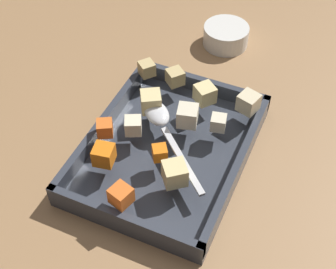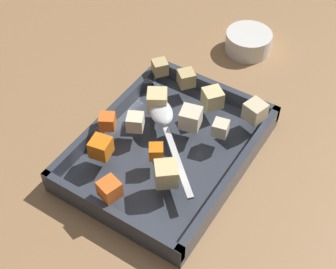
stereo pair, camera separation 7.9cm
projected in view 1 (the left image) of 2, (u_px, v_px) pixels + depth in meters
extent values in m
plane|color=#936D47|center=(176.00, 159.00, 0.82)|extent=(4.00, 4.00, 0.00)
cube|color=#333842|center=(168.00, 153.00, 0.82)|extent=(0.33, 0.25, 0.01)
cube|color=#333842|center=(104.00, 123.00, 0.84)|extent=(0.33, 0.01, 0.03)
cube|color=#333842|center=(237.00, 168.00, 0.77)|extent=(0.33, 0.01, 0.03)
cube|color=#333842|center=(203.00, 85.00, 0.90)|extent=(0.01, 0.25, 0.03)
cube|color=#333842|center=(123.00, 221.00, 0.71)|extent=(0.01, 0.25, 0.03)
cube|color=orange|center=(105.00, 128.00, 0.79)|extent=(0.03, 0.03, 0.03)
cube|color=orange|center=(121.00, 196.00, 0.70)|extent=(0.04, 0.04, 0.03)
cube|color=orange|center=(160.00, 153.00, 0.76)|extent=(0.03, 0.03, 0.02)
cube|color=orange|center=(104.00, 155.00, 0.75)|extent=(0.04, 0.04, 0.03)
cube|color=tan|center=(175.00, 77.00, 0.88)|extent=(0.04, 0.04, 0.03)
cube|color=#E0CC89|center=(205.00, 94.00, 0.84)|extent=(0.04, 0.04, 0.03)
cube|color=#E0CC89|center=(151.00, 102.00, 0.83)|extent=(0.05, 0.05, 0.03)
cube|color=#E0CC89|center=(175.00, 173.00, 0.73)|extent=(0.05, 0.05, 0.03)
cube|color=tan|center=(147.00, 69.00, 0.89)|extent=(0.04, 0.04, 0.03)
cube|color=beige|center=(248.00, 102.00, 0.83)|extent=(0.04, 0.04, 0.03)
cube|color=beige|center=(133.00, 126.00, 0.80)|extent=(0.04, 0.04, 0.03)
cube|color=beige|center=(218.00, 123.00, 0.80)|extent=(0.03, 0.03, 0.02)
cube|color=beige|center=(189.00, 116.00, 0.81)|extent=(0.04, 0.04, 0.03)
ellipsoid|color=silver|center=(157.00, 113.00, 0.82)|extent=(0.07, 0.07, 0.02)
cube|color=silver|center=(182.00, 160.00, 0.76)|extent=(0.11, 0.11, 0.01)
cylinder|color=silver|center=(226.00, 36.00, 1.02)|extent=(0.09, 0.09, 0.04)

